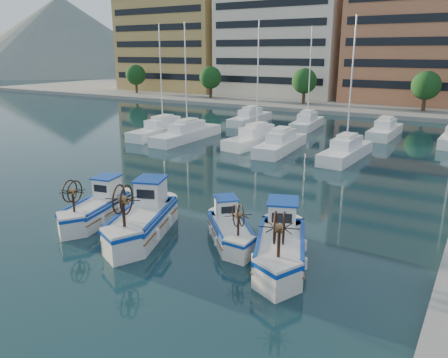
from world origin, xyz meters
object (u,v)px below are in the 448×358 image
Objects in this scene: fishing_boat_a at (97,206)px; fishing_boat_c at (230,228)px; fishing_boat_b at (143,217)px; fishing_boat_d at (281,243)px.

fishing_boat_a is 1.20× the size of fishing_boat_c.
fishing_boat_a is 3.43m from fishing_boat_b.
fishing_boat_c is 0.74× the size of fishing_boat_d.
fishing_boat_d is (10.43, 0.64, 0.09)m from fishing_boat_a.
fishing_boat_b is 7.06m from fishing_boat_d.
fishing_boat_d reaches higher than fishing_boat_a.
fishing_boat_d is (7.01, 0.83, -0.05)m from fishing_boat_b.
fishing_boat_c is at bearing 0.48° from fishing_boat_b.
fishing_boat_b is at bearing -15.61° from fishing_boat_a.
fishing_boat_c is 3.05m from fishing_boat_d.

